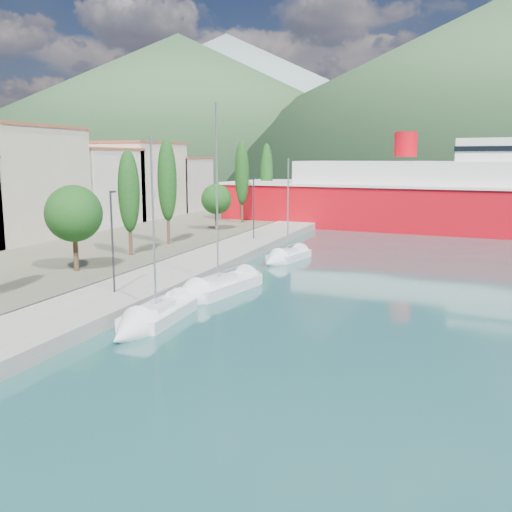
% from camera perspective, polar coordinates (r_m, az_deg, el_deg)
% --- Properties ---
extents(ground, '(1400.00, 1400.00, 0.00)m').
position_cam_1_polar(ground, '(135.41, 15.20, 5.68)').
color(ground, '#204E4F').
extents(quay, '(5.00, 88.00, 0.80)m').
position_cam_1_polar(quay, '(45.79, -5.62, -0.80)').
color(quay, gray).
rests_on(quay, ground).
extents(town_buildings, '(9.20, 69.20, 11.30)m').
position_cam_1_polar(town_buildings, '(66.75, -19.86, 6.43)').
color(town_buildings, beige).
rests_on(town_buildings, land_strip).
extents(tree_row, '(4.06, 62.15, 10.34)m').
position_cam_1_polar(tree_row, '(51.89, -10.38, 6.34)').
color(tree_row, '#47301E').
rests_on(tree_row, land_strip).
extents(lamp_posts, '(0.15, 49.08, 6.06)m').
position_cam_1_polar(lamp_posts, '(35.12, -13.81, 1.85)').
color(lamp_posts, '#2D2D33').
rests_on(lamp_posts, quay).
extents(sailboat_near, '(2.55, 7.57, 10.76)m').
position_cam_1_polar(sailboat_near, '(30.20, -11.21, -6.68)').
color(sailboat_near, silver).
rests_on(sailboat_near, ground).
extents(sailboat_mid, '(4.13, 9.40, 13.10)m').
position_cam_1_polar(sailboat_mid, '(36.18, -5.42, -3.76)').
color(sailboat_mid, silver).
rests_on(sailboat_mid, ground).
extents(sailboat_far, '(3.27, 6.78, 9.57)m').
position_cam_1_polar(sailboat_far, '(48.63, 2.48, -0.30)').
color(sailboat_far, silver).
rests_on(sailboat_far, ground).
extents(ferry, '(64.87, 20.25, 12.67)m').
position_cam_1_polar(ferry, '(74.08, 21.43, 5.28)').
color(ferry, red).
rests_on(ferry, ground).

